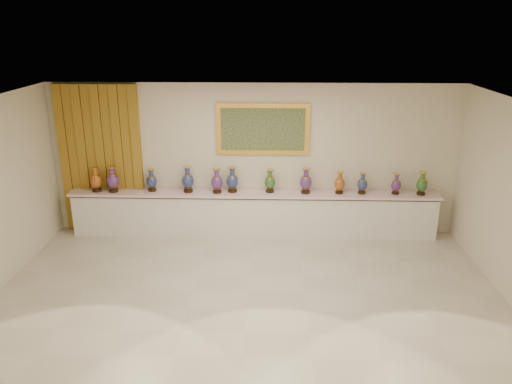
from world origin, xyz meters
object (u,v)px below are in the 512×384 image
counter (254,214)px  vase_1 (113,181)px  vase_0 (96,181)px  vase_2 (152,181)px

counter → vase_1: (-2.77, -0.06, 0.69)m
vase_0 → vase_2: size_ratio=1.08×
vase_0 → vase_1: vase_1 is taller
counter → vase_1: vase_1 is taller
counter → vase_0: size_ratio=14.92×
counter → vase_0: (-3.11, -0.04, 0.68)m
counter → vase_0: vase_0 is taller
vase_0 → vase_1: (0.34, -0.01, 0.01)m
vase_2 → vase_1: bearing=-174.0°
vase_1 → vase_2: 0.76m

